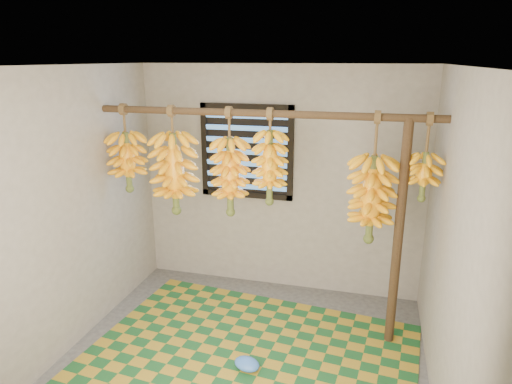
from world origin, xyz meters
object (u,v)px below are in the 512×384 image
(banana_bunch_c, at_px, (230,177))
(banana_bunch_f, at_px, (424,177))
(banana_bunch_a, at_px, (128,162))
(banana_bunch_b, at_px, (175,174))
(banana_bunch_e, at_px, (371,199))
(support_post, at_px, (398,237))
(woven_mat, at_px, (245,363))
(banana_bunch_d, at_px, (270,167))
(plastic_bag, at_px, (247,364))

(banana_bunch_c, xyz_separation_m, banana_bunch_f, (1.63, 0.00, 0.11))
(banana_bunch_a, height_order, banana_bunch_b, same)
(banana_bunch_a, height_order, banana_bunch_c, same)
(banana_bunch_e, bearing_deg, support_post, 0.00)
(woven_mat, distance_m, banana_bunch_e, 1.73)
(banana_bunch_a, height_order, banana_bunch_d, same)
(plastic_bag, xyz_separation_m, banana_bunch_b, (-0.89, 0.72, 1.37))
(banana_bunch_f, bearing_deg, banana_bunch_c, -180.00)
(banana_bunch_c, height_order, banana_bunch_e, same)
(plastic_bag, relative_size, banana_bunch_d, 0.27)
(woven_mat, distance_m, plastic_bag, 0.09)
(banana_bunch_a, height_order, banana_bunch_f, same)
(banana_bunch_b, bearing_deg, banana_bunch_a, 180.00)
(banana_bunch_a, xyz_separation_m, banana_bunch_b, (0.48, -0.00, -0.08))
(plastic_bag, xyz_separation_m, banana_bunch_c, (-0.36, 0.72, 1.37))
(support_post, xyz_separation_m, banana_bunch_f, (0.15, 0.00, 0.54))
(support_post, distance_m, woven_mat, 1.66)
(banana_bunch_a, bearing_deg, plastic_bag, -27.67)
(support_post, relative_size, banana_bunch_e, 1.81)
(woven_mat, relative_size, banana_bunch_c, 2.79)
(banana_bunch_a, xyz_separation_m, banana_bunch_e, (2.26, -0.00, -0.19))
(banana_bunch_b, xyz_separation_m, banana_bunch_f, (2.17, 0.00, 0.12))
(banana_bunch_c, bearing_deg, banana_bunch_a, 180.00)
(support_post, distance_m, banana_bunch_a, 2.55)
(banana_bunch_e, xyz_separation_m, banana_bunch_f, (0.39, 0.00, 0.22))
(support_post, bearing_deg, banana_bunch_e, 180.00)
(banana_bunch_c, bearing_deg, banana_bunch_f, 0.00)
(support_post, relative_size, banana_bunch_c, 2.05)
(plastic_bag, xyz_separation_m, banana_bunch_a, (-1.37, 0.72, 1.45))
(plastic_bag, height_order, banana_bunch_c, banana_bunch_c)
(plastic_bag, bearing_deg, banana_bunch_f, 29.45)
(plastic_bag, bearing_deg, woven_mat, 119.44)
(banana_bunch_b, bearing_deg, banana_bunch_f, 0.00)
(banana_bunch_f, bearing_deg, banana_bunch_d, -180.00)
(support_post, relative_size, plastic_bag, 8.90)
(woven_mat, height_order, banana_bunch_d, banana_bunch_d)
(plastic_bag, distance_m, banana_bunch_e, 1.70)
(banana_bunch_d, relative_size, banana_bunch_f, 1.18)
(banana_bunch_a, relative_size, banana_bunch_d, 0.98)
(woven_mat, bearing_deg, plastic_bag, -60.56)
(banana_bunch_a, distance_m, banana_bunch_f, 2.65)
(support_post, bearing_deg, banana_bunch_c, 180.00)
(banana_bunch_d, bearing_deg, support_post, 0.00)
(banana_bunch_c, height_order, banana_bunch_d, same)
(banana_bunch_b, bearing_deg, woven_mat, -37.27)
(plastic_bag, relative_size, banana_bunch_e, 0.20)
(banana_bunch_a, relative_size, banana_bunch_b, 0.82)
(woven_mat, xyz_separation_m, banana_bunch_f, (1.31, 0.65, 1.53))
(banana_bunch_b, relative_size, banana_bunch_d, 1.19)
(banana_bunch_c, bearing_deg, plastic_bag, -63.67)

